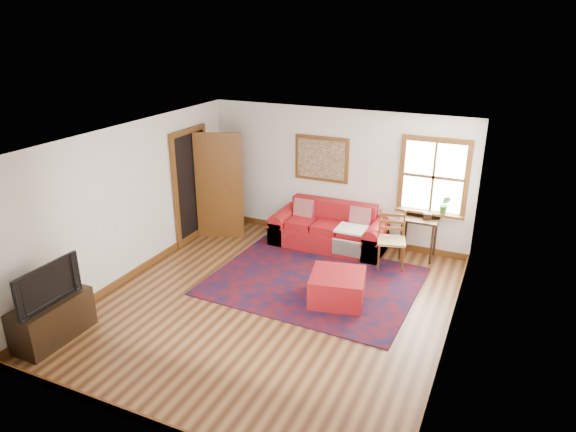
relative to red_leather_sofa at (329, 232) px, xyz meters
The scene contains 13 objects.
ground 2.36m from the red_leather_sofa, 90.69° to the right, with size 5.50×5.50×0.00m, color #452512.
room_envelope 2.71m from the red_leather_sofa, 90.70° to the right, with size 5.04×5.54×2.52m.
window 2.07m from the red_leather_sofa, 11.68° to the left, with size 1.18×0.20×1.38m.
doorway 2.44m from the red_leather_sofa, 165.94° to the right, with size 0.89×1.08×2.14m.
framed_artwork 1.37m from the red_leather_sofa, 131.41° to the left, with size 1.05×0.07×0.85m.
persian_rug 1.47m from the red_leather_sofa, 79.35° to the right, with size 3.21×2.57×0.02m, color #4E0B0E.
red_leather_sofa is the anchor object (origin of this frame).
red_ottoman 2.02m from the red_leather_sofa, 66.30° to the right, with size 0.79×0.79×0.45m, color maroon.
side_table 1.65m from the red_leather_sofa, ahead, with size 0.63×0.47×0.75m.
ladder_back_chair 1.31m from the red_leather_sofa, 15.46° to the right, with size 0.56×0.54×0.98m.
media_cabinet 4.88m from the red_leather_sofa, 117.81° to the right, with size 0.47×1.04×0.57m, color black.
television 4.96m from the red_leather_sofa, 117.30° to the right, with size 0.97×0.13×0.56m, color black.
candle_hurricane 4.58m from the red_leather_sofa, 119.25° to the right, with size 0.12×0.12×0.18m.
Camera 1 is at (2.96, -5.97, 3.98)m, focal length 32.00 mm.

